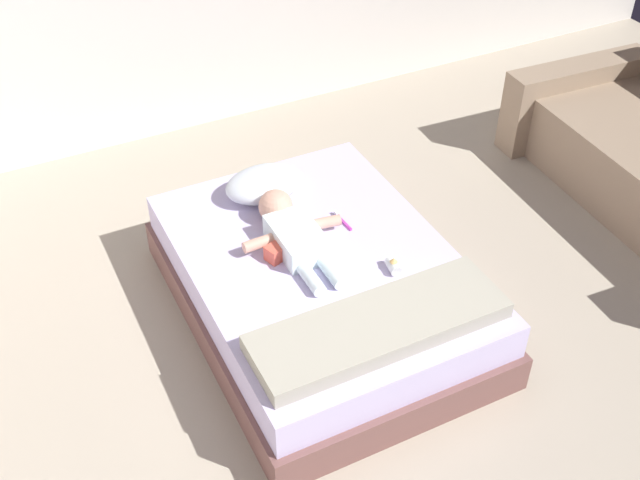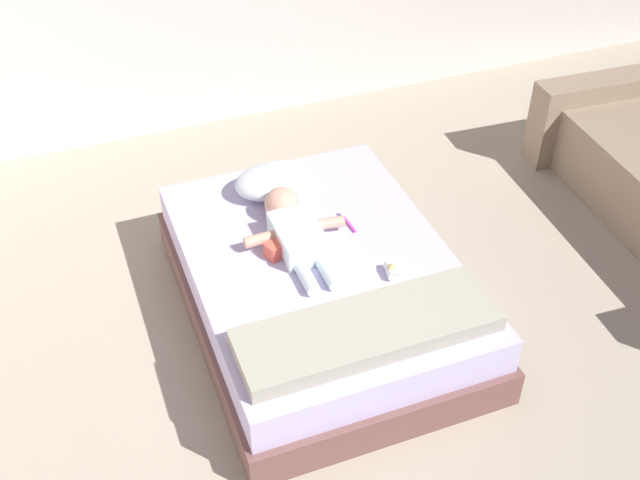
{
  "view_description": "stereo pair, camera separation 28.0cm",
  "coord_description": "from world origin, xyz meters",
  "px_view_note": "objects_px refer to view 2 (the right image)",
  "views": [
    {
      "loc": [
        -1.29,
        -1.63,
        2.83
      ],
      "look_at": [
        -0.02,
        0.92,
        0.48
      ],
      "focal_mm": 44.13,
      "sensor_mm": 36.0,
      "label": 1
    },
    {
      "loc": [
        -1.04,
        -1.75,
        2.83
      ],
      "look_at": [
        -0.02,
        0.92,
        0.48
      ],
      "focal_mm": 44.13,
      "sensor_mm": 36.0,
      "label": 2
    }
  ],
  "objects_px": {
    "baby": "(294,229)",
    "baby_bottle": "(391,270)",
    "toothbrush": "(347,222)",
    "bed": "(320,286)",
    "pillow": "(274,181)",
    "toy_block": "(275,251)"
  },
  "relations": [
    {
      "from": "baby",
      "to": "baby_bottle",
      "type": "relative_size",
      "value": 6.99
    },
    {
      "from": "baby_bottle",
      "to": "toothbrush",
      "type": "bearing_deg",
      "value": 95.24
    },
    {
      "from": "bed",
      "to": "baby",
      "type": "bearing_deg",
      "value": 114.27
    },
    {
      "from": "baby",
      "to": "baby_bottle",
      "type": "height_order",
      "value": "baby"
    },
    {
      "from": "bed",
      "to": "baby",
      "type": "height_order",
      "value": "baby"
    },
    {
      "from": "baby",
      "to": "baby_bottle",
      "type": "distance_m",
      "value": 0.53
    },
    {
      "from": "pillow",
      "to": "toy_block",
      "type": "bearing_deg",
      "value": -108.04
    },
    {
      "from": "baby",
      "to": "toothbrush",
      "type": "height_order",
      "value": "baby"
    },
    {
      "from": "bed",
      "to": "toy_block",
      "type": "distance_m",
      "value": 0.32
    },
    {
      "from": "pillow",
      "to": "toy_block",
      "type": "distance_m",
      "value": 0.52
    },
    {
      "from": "baby",
      "to": "baby_bottle",
      "type": "bearing_deg",
      "value": -50.68
    },
    {
      "from": "pillow",
      "to": "toy_block",
      "type": "height_order",
      "value": "pillow"
    },
    {
      "from": "toy_block",
      "to": "baby_bottle",
      "type": "distance_m",
      "value": 0.56
    },
    {
      "from": "pillow",
      "to": "baby_bottle",
      "type": "relative_size",
      "value": 4.21
    },
    {
      "from": "baby",
      "to": "toothbrush",
      "type": "bearing_deg",
      "value": 5.81
    },
    {
      "from": "pillow",
      "to": "toothbrush",
      "type": "relative_size",
      "value": 2.6
    },
    {
      "from": "baby",
      "to": "toy_block",
      "type": "relative_size",
      "value": 7.09
    },
    {
      "from": "toy_block",
      "to": "baby_bottle",
      "type": "bearing_deg",
      "value": -34.6
    },
    {
      "from": "bed",
      "to": "pillow",
      "type": "relative_size",
      "value": 4.16
    },
    {
      "from": "baby",
      "to": "pillow",
      "type": "bearing_deg",
      "value": 85.88
    },
    {
      "from": "toothbrush",
      "to": "baby_bottle",
      "type": "relative_size",
      "value": 1.62
    },
    {
      "from": "toy_block",
      "to": "bed",
      "type": "bearing_deg",
      "value": -19.98
    }
  ]
}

